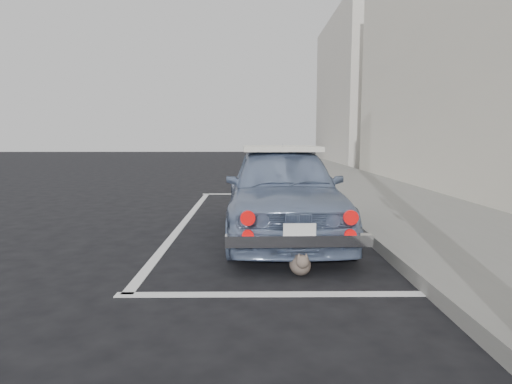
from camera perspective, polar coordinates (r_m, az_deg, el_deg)
ground at (r=4.47m, az=-3.66°, el=-11.26°), size 80.00×80.00×0.00m
sidewalk at (r=7.03m, az=24.45°, el=-4.42°), size 2.80×40.00×0.15m
building_far at (r=25.12m, az=13.87°, el=12.93°), size 3.50×10.00×8.00m
pline_rear at (r=4.00m, az=3.32°, el=-13.46°), size 3.00×0.12×0.01m
pline_front at (r=10.83m, az=0.82°, el=-0.26°), size 3.00×0.12×0.01m
pline_side at (r=7.46m, az=-9.36°, el=-3.78°), size 0.12×7.00×0.01m
retro_coupe at (r=6.21m, az=3.47°, el=0.35°), size 1.66×3.96×1.33m
cat at (r=4.52m, az=5.94°, el=-9.43°), size 0.24×0.51×0.27m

